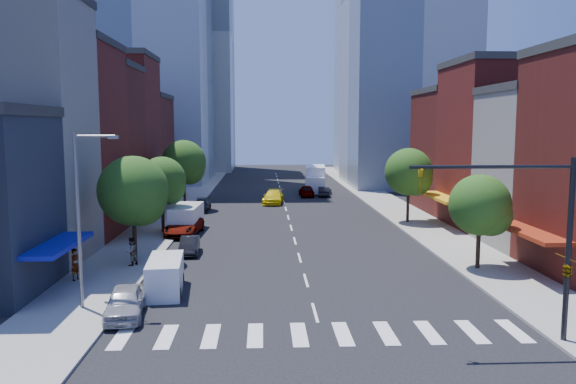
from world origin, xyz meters
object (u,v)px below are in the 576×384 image
Objects in this scene: cargo_van_far at (186,219)px; pedestrian_near at (76,264)px; cargo_van_near at (165,276)px; box_truck at (315,180)px; parked_car_third at (184,226)px; parked_car_second at (190,245)px; parked_car_front at (125,302)px; parked_car_rear at (201,206)px; traffic_car_far at (307,191)px; traffic_car_oncoming at (324,192)px; pedestrian_far at (131,251)px; taxi at (273,197)px.

pedestrian_near is (-4.47, -16.30, -0.06)m from cargo_van_far.
cargo_van_near is 51.18m from box_truck.
parked_car_second is at bearing -74.15° from parked_car_third.
parked_car_front is 34.83m from parked_car_rear.
pedestrian_near is (-17.23, -41.11, 0.35)m from traffic_car_far.
pedestrian_near reaches higher than cargo_van_near.
traffic_car_oncoming is 41.30m from pedestrian_far.
box_truck is at bearing 68.54° from parked_car_second.
pedestrian_near is 1.03× the size of pedestrian_far.
parked_car_second is 0.67× the size of cargo_van_far.
box_truck is 4.92× the size of pedestrian_far.
pedestrian_near is at bearing 69.21° from traffic_car_oncoming.
parked_car_front is 0.93× the size of cargo_van_near.
parked_car_third is 1.26× the size of traffic_car_far.
pedestrian_far reaches higher than parked_car_second.
pedestrian_near reaches higher than parked_car_rear.
traffic_car_far is (12.76, 24.81, -0.41)m from cargo_van_far.
cargo_van_far is (-0.01, 1.55, 0.39)m from parked_car_third.
parked_car_second is at bearing 76.53° from parked_car_front.
parked_car_second is 8.98m from cargo_van_far.
box_truck is 4.76× the size of pedestrian_near.
taxi is at bearing 74.40° from cargo_van_near.
cargo_van_near is 0.83× the size of cargo_van_far.
cargo_van_near is at bearing -93.23° from taxi.
taxi is at bearing 72.70° from parked_car_second.
cargo_van_near is (1.30, 4.03, 0.22)m from parked_car_front.
parked_car_rear is 30.83m from cargo_van_near.
pedestrian_far is (-3.27, 5.94, 0.12)m from cargo_van_near.
cargo_van_far is 1.02× the size of taxi.
taxi is at bearing 54.38° from traffic_car_far.
parked_car_second is 0.41× the size of box_truck.
traffic_car_far is 44.58m from pedestrian_near.
pedestrian_near is (-12.64, -34.34, 0.31)m from taxi.
traffic_car_oncoming is at bearing -79.17° from box_truck.
traffic_car_far is (12.75, 26.36, -0.02)m from parked_car_third.
cargo_van_near is 0.51× the size of box_truck.
cargo_van_near is 18.73m from cargo_van_far.
parked_car_front is at bearing -87.84° from parked_car_rear.
traffic_car_oncoming is (6.90, 6.84, -0.15)m from taxi.
box_truck is (14.48, 32.32, 0.94)m from parked_car_third.
parked_car_rear is 17.99m from traffic_car_far.
cargo_van_far is 34.01m from box_truck.
parked_car_third is 35.42m from box_truck.
cargo_van_near reaches higher than parked_car_second.
parked_car_front is 0.79× the size of taxi.
traffic_car_oncoming reaches higher than parked_car_rear.
box_truck reaches higher than traffic_car_oncoming.
traffic_car_far reaches higher than traffic_car_oncoming.
box_truck is (14.48, 18.64, 1.08)m from parked_car_rear.
pedestrian_near reaches higher than traffic_car_far.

